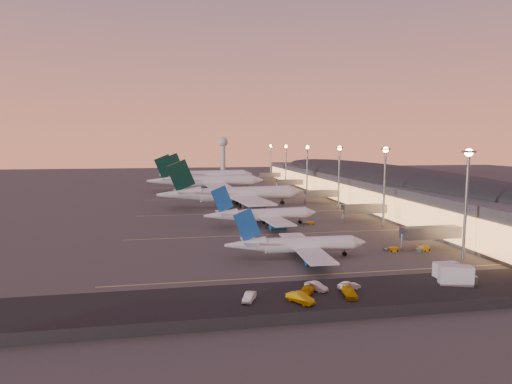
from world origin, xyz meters
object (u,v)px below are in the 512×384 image
at_px(service_van_a, 249,297).
at_px(service_van_e, 349,286).
at_px(service_van_b, 300,298).
at_px(service_van_c, 316,286).
at_px(airliner_narrow_south, 297,245).
at_px(baggage_tug_a, 391,249).
at_px(catering_truck_a, 447,270).
at_px(airliner_wide_far, 207,175).
at_px(airliner_wide_near, 234,194).
at_px(catering_truck_b, 458,276).
at_px(radar_tower, 223,149).
at_px(baggage_tug_c, 309,223).
at_px(airliner_narrow_north, 262,215).
at_px(service_van_d, 349,292).
at_px(baggage_tug_b, 423,249).
at_px(service_van_f, 306,291).
at_px(airliner_wide_mid, 207,181).

relative_size(service_van_a, service_van_e, 1.02).
distance_m(service_van_b, service_van_c, 7.20).
bearing_deg(airliner_narrow_south, baggage_tug_a, 5.37).
bearing_deg(catering_truck_a, service_van_e, -171.71).
xyz_separation_m(airliner_wide_far, service_van_c, (5.97, -219.10, -4.55)).
relative_size(airliner_wide_near, airliner_wide_far, 1.00).
height_order(baggage_tug_a, catering_truck_b, catering_truck_b).
height_order(airliner_narrow_south, radar_tower, radar_tower).
bearing_deg(baggage_tug_c, airliner_narrow_north, -176.69).
distance_m(baggage_tug_c, service_van_b, 70.96).
bearing_deg(catering_truck_b, service_van_e, -163.13).
bearing_deg(service_van_a, airliner_narrow_south, 82.38).
xyz_separation_m(service_van_a, service_van_d, (17.93, -1.01, 0.05)).
bearing_deg(baggage_tug_b, airliner_narrow_north, 101.34).
bearing_deg(baggage_tug_c, service_van_d, -94.69).
xyz_separation_m(airliner_wide_far, service_van_e, (12.12, -219.80, -4.59)).
bearing_deg(service_van_a, baggage_tug_a, 57.70).
distance_m(airliner_narrow_south, airliner_wide_near, 84.50).
bearing_deg(service_van_f, airliner_wide_far, 122.81).
xyz_separation_m(service_van_a, service_van_f, (10.51, 0.90, 0.03)).
distance_m(airliner_narrow_north, airliner_wide_far, 156.63).
height_order(service_van_b, service_van_f, service_van_b).
xyz_separation_m(airliner_wide_near, baggage_tug_c, (19.74, -44.78, -4.84)).
distance_m(airliner_wide_near, radar_tower, 208.56).
bearing_deg(baggage_tug_a, airliner_wide_far, 99.01).
relative_size(radar_tower, service_van_b, 6.23).
height_order(radar_tower, service_van_c, radar_tower).
relative_size(airliner_narrow_south, airliner_wide_near, 0.53).
xyz_separation_m(radar_tower, service_van_f, (-16.88, -316.07, -21.12)).
bearing_deg(catering_truck_b, service_van_b, -153.75).
height_order(airliner_wide_mid, baggage_tug_a, airliner_wide_mid).
bearing_deg(service_van_d, baggage_tug_c, 87.76).
distance_m(baggage_tug_a, service_van_b, 43.80).
bearing_deg(baggage_tug_b, radar_tower, 65.19).
bearing_deg(catering_truck_a, service_van_a, -172.78).
relative_size(catering_truck_b, service_van_d, 1.32).
bearing_deg(service_van_d, airliner_narrow_north, 101.34).
relative_size(airliner_narrow_south, airliner_narrow_north, 0.89).
relative_size(airliner_wide_mid, service_van_c, 14.46).
bearing_deg(airliner_narrow_south, baggage_tug_b, 2.42).
xyz_separation_m(service_van_d, service_van_f, (-7.42, 1.91, -0.03)).
bearing_deg(service_van_c, service_van_f, -171.84).
bearing_deg(baggage_tug_b, catering_truck_a, -137.76).
relative_size(service_van_a, service_van_f, 0.85).
bearing_deg(service_van_e, airliner_narrow_south, -3.27).
bearing_deg(service_van_a, service_van_c, 37.32).
bearing_deg(catering_truck_b, airliner_wide_mid, 122.02).
height_order(airliner_wide_near, service_van_d, airliner_wide_near).
height_order(airliner_wide_far, catering_truck_a, airliner_wide_far).
xyz_separation_m(airliner_wide_near, radar_tower, (16.29, 207.26, 16.57)).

